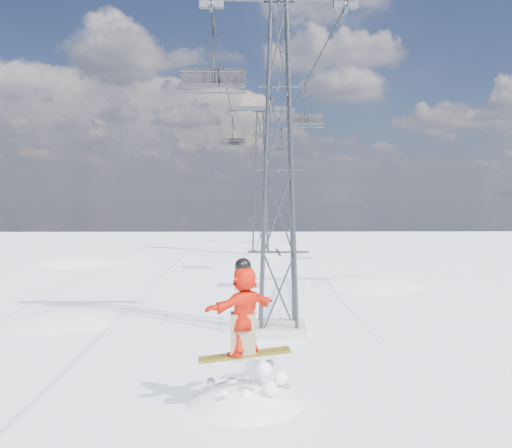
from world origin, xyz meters
name	(u,v)px	position (x,y,z in m)	size (l,w,h in m)	color
ground	(260,432)	(0.00, 0.00, 0.00)	(120.00, 120.00, 0.00)	white
snow_terrain	(169,442)	(-4.77, 21.24, -9.59)	(39.00, 37.00, 22.00)	white
lift_tower_near	(278,171)	(0.80, 8.00, 5.47)	(5.20, 1.80, 11.43)	#999999
lift_tower_far	(260,184)	(0.80, 33.00, 5.47)	(5.20, 1.80, 11.43)	#999999
haul_cables	(266,78)	(0.80, 19.50, 10.85)	(4.46, 51.00, 0.06)	black
lift_chair_near	(213,79)	(-1.40, 8.79, 8.65)	(2.22, 0.64, 2.75)	black
lift_chair_mid	(305,120)	(3.00, 20.99, 8.85)	(2.01, 0.58, 2.50)	black
lift_chair_far	(232,143)	(-1.40, 35.11, 8.84)	(2.03, 0.58, 2.52)	black
lift_chair_extra	(282,149)	(3.00, 42.07, 8.92)	(1.95, 0.56, 2.41)	black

